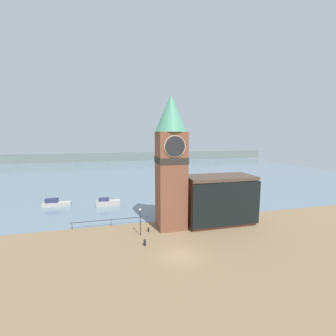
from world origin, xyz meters
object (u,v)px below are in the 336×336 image
pier_building (219,200)px  mooring_bollard_far (145,242)px  boat_near (108,203)px  lamp_post (140,217)px  clock_tower (171,159)px  mooring_bollard_near (148,229)px  boat_far (56,203)px

pier_building → mooring_bollard_far: pier_building is taller
boat_near → mooring_bollard_far: size_ratio=5.42×
pier_building → lamp_post: bearing=-172.8°
clock_tower → mooring_bollard_near: bearing=-165.5°
clock_tower → mooring_bollard_near: clock_tower is taller
mooring_bollard_near → mooring_bollard_far: bearing=-105.2°
clock_tower → boat_near: bearing=125.9°
boat_far → mooring_bollard_near: bearing=-42.3°
pier_building → lamp_post: 13.18m
boat_near → lamp_post: size_ratio=1.17×
boat_far → mooring_bollard_far: boat_far is taller
mooring_bollard_near → lamp_post: bearing=-142.1°
boat_near → mooring_bollard_far: boat_near is taller
clock_tower → pier_building: 10.44m
clock_tower → lamp_post: 9.50m
mooring_bollard_near → mooring_bollard_far: 4.33m
mooring_bollard_near → pier_building: bearing=3.1°
boat_near → mooring_bollard_near: bearing=-65.7°
pier_building → mooring_bollard_near: 12.27m
boat_near → boat_far: bearing=168.1°
lamp_post → boat_far: bearing=129.9°
pier_building → boat_near: pier_building is taller
pier_building → mooring_bollard_far: 14.15m
boat_near → boat_far: 10.54m
clock_tower → boat_far: size_ratio=3.68×
boat_near → mooring_bollard_near: boat_near is taller
mooring_bollard_near → mooring_bollard_far: size_ratio=0.75×
boat_near → mooring_bollard_near: size_ratio=7.25×
mooring_bollard_near → mooring_bollard_far: (-1.14, -4.18, 0.12)m
boat_far → mooring_bollard_near: size_ratio=8.47×
boat_near → clock_tower: bearing=-52.5°
boat_near → mooring_bollard_near: (6.06, -14.46, -0.32)m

